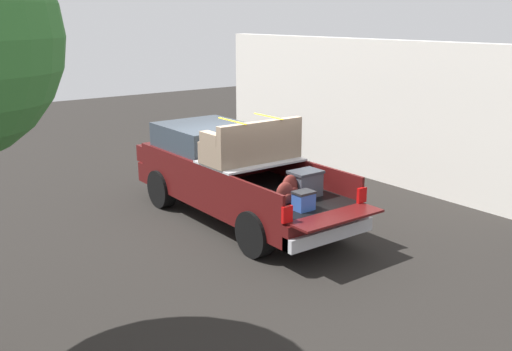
{
  "coord_description": "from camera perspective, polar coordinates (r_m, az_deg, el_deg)",
  "views": [
    {
      "loc": [
        -9.49,
        6.67,
        4.15
      ],
      "look_at": [
        -0.6,
        0.0,
        1.1
      ],
      "focal_mm": 40.72,
      "sensor_mm": 36.0,
      "label": 1
    }
  ],
  "objects": [
    {
      "name": "trash_can",
      "position": [
        16.62,
        0.04,
        2.65
      ],
      "size": [
        0.6,
        0.6,
        0.98
      ],
      "color": "#2D2D33",
      "rests_on": "ground_plane"
    },
    {
      "name": "building_facade",
      "position": [
        15.99,
        9.55,
        6.7
      ],
      "size": [
        10.54,
        0.36,
        3.6
      ],
      "primitive_type": "cube",
      "color": "silver",
      "rests_on": "ground_plane"
    },
    {
      "name": "ground_plane",
      "position": [
        12.32,
        -1.68,
        -4.35
      ],
      "size": [
        40.0,
        40.0,
        0.0
      ],
      "primitive_type": "plane",
      "color": "black"
    },
    {
      "name": "pickup_truck",
      "position": [
        12.32,
        -2.69,
        0.36
      ],
      "size": [
        6.05,
        2.06,
        2.23
      ],
      "color": "#470F0F",
      "rests_on": "ground_plane"
    }
  ]
}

